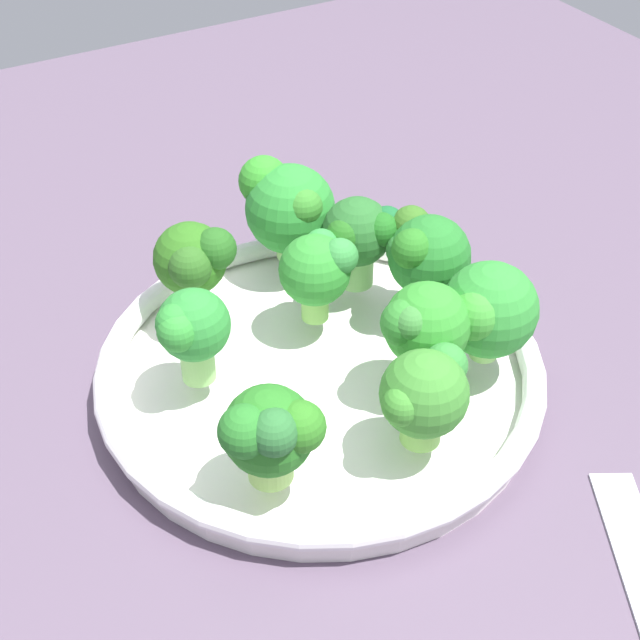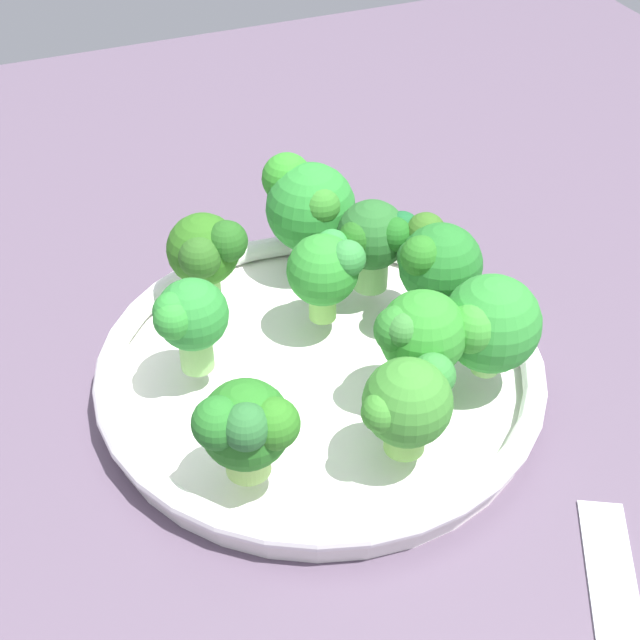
# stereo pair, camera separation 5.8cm
# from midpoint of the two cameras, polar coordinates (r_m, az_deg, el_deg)

# --- Properties ---
(ground_plane) EXTENTS (1.30, 1.30, 0.03)m
(ground_plane) POSITION_cam_midpoint_polar(r_m,az_deg,el_deg) (0.59, -4.03, -8.62)
(ground_plane) COLOR #59495C
(bowl) EXTENTS (0.30, 0.30, 0.03)m
(bowl) POSITION_cam_midpoint_polar(r_m,az_deg,el_deg) (0.61, -2.73, -3.30)
(bowl) COLOR white
(bowl) RESTS_ON ground_plane
(broccoli_floret_0) EXTENTS (0.07, 0.06, 0.07)m
(broccoli_floret_0) POSITION_cam_midpoint_polar(r_m,az_deg,el_deg) (0.58, 7.44, 0.43)
(broccoli_floret_0) COLOR #91CA6C
(broccoli_floret_0) RESTS_ON bowl
(broccoli_floret_1) EXTENTS (0.06, 0.05, 0.06)m
(broccoli_floret_1) POSITION_cam_midpoint_polar(r_m,az_deg,el_deg) (0.52, 3.36, -4.72)
(broccoli_floret_1) COLOR #7BBD4E
(broccoli_floret_1) RESTS_ON bowl
(broccoli_floret_2) EXTENTS (0.06, 0.05, 0.06)m
(broccoli_floret_2) POSITION_cam_midpoint_polar(r_m,az_deg,el_deg) (0.50, -6.46, -7.09)
(broccoli_floret_2) COLOR #9DCE64
(broccoli_floret_2) RESTS_ON bowl
(broccoli_floret_3) EXTENTS (0.06, 0.05, 0.07)m
(broccoli_floret_3) POSITION_cam_midpoint_polar(r_m,az_deg,el_deg) (0.56, 3.45, -0.61)
(broccoli_floret_3) COLOR #91D961
(broccoli_floret_3) RESTS_ON bowl
(broccoli_floret_4) EXTENTS (0.07, 0.07, 0.08)m
(broccoli_floret_4) POSITION_cam_midpoint_polar(r_m,az_deg,el_deg) (0.67, -4.55, 6.97)
(broccoli_floret_4) COLOR #92CA6E
(broccoli_floret_4) RESTS_ON bowl
(broccoli_floret_5) EXTENTS (0.06, 0.06, 0.07)m
(broccoli_floret_5) POSITION_cam_midpoint_polar(r_m,az_deg,el_deg) (0.62, 3.85, 3.95)
(broccoli_floret_5) COLOR #9BD968
(broccoli_floret_5) RESTS_ON bowl
(broccoli_floret_6) EXTENTS (0.05, 0.05, 0.07)m
(broccoli_floret_6) POSITION_cam_midpoint_polar(r_m,az_deg,el_deg) (0.56, -11.04, -0.68)
(broccoli_floret_6) COLOR #83C263
(broccoli_floret_6) RESTS_ON bowl
(broccoli_floret_7) EXTENTS (0.06, 0.05, 0.07)m
(broccoli_floret_7) POSITION_cam_midpoint_polar(r_m,az_deg,el_deg) (0.63, -0.12, 5.21)
(broccoli_floret_7) COLOR #82BD6A
(broccoli_floret_7) RESTS_ON bowl
(broccoli_floret_8) EXTENTS (0.05, 0.05, 0.06)m
(broccoli_floret_8) POSITION_cam_midpoint_polar(r_m,az_deg,el_deg) (0.61, -2.87, 3.10)
(broccoli_floret_8) COLOR #82C355
(broccoli_floret_8) RESTS_ON bowl
(broccoli_floret_9) EXTENTS (0.05, 0.06, 0.06)m
(broccoli_floret_9) POSITION_cam_midpoint_polar(r_m,az_deg,el_deg) (0.62, -10.50, 3.57)
(broccoli_floret_9) COLOR #88C963
(broccoli_floret_9) RESTS_ON bowl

